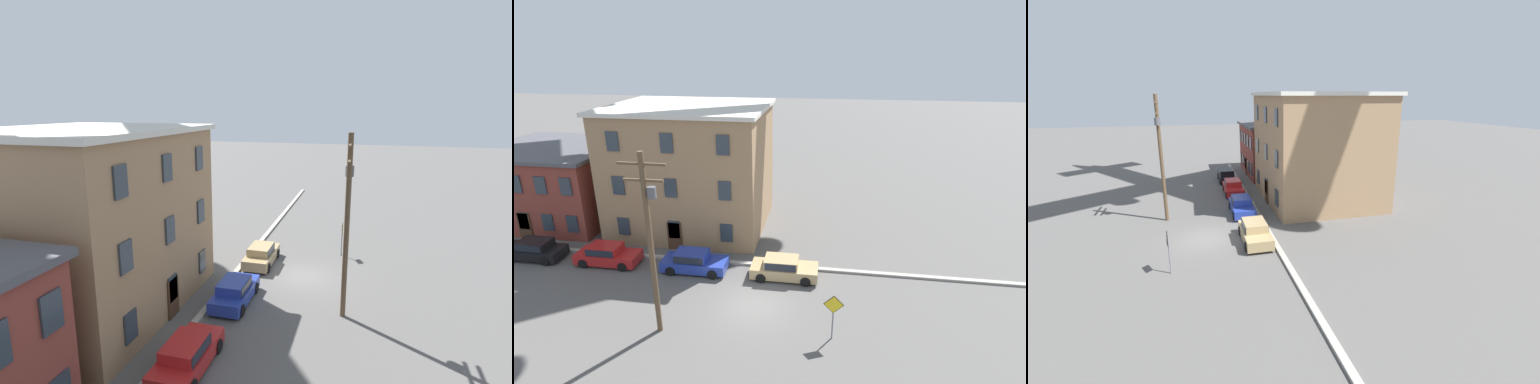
# 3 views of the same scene
# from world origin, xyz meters

# --- Properties ---
(ground_plane) EXTENTS (200.00, 200.00, 0.00)m
(ground_plane) POSITION_xyz_m (0.00, 0.00, 0.00)
(ground_plane) COLOR #565451
(kerb_strip) EXTENTS (56.00, 0.36, 0.16)m
(kerb_strip) POSITION_xyz_m (0.00, 4.50, 0.08)
(kerb_strip) COLOR #9E998E
(kerb_strip) RESTS_ON ground_plane
(apartment_corner) EXTENTS (10.92, 10.28, 6.44)m
(apartment_corner) POSITION_xyz_m (-19.60, 10.88, 3.23)
(apartment_corner) COLOR brown
(apartment_corner) RESTS_ON ground_plane
(apartment_midblock) EXTENTS (12.49, 10.23, 10.15)m
(apartment_midblock) POSITION_xyz_m (-7.16, 10.86, 5.09)
(apartment_midblock) COLOR #9E7A56
(apartment_midblock) RESTS_ON ground_plane
(car_black) EXTENTS (4.40, 1.92, 1.43)m
(car_black) POSITION_xyz_m (-16.75, 3.17, 0.75)
(car_black) COLOR black
(car_black) RESTS_ON ground_plane
(car_red) EXTENTS (4.40, 1.92, 1.43)m
(car_red) POSITION_xyz_m (-11.14, 3.26, 0.75)
(car_red) COLOR #B21E1E
(car_red) RESTS_ON ground_plane
(car_blue) EXTENTS (4.40, 1.92, 1.43)m
(car_blue) POSITION_xyz_m (-4.79, 3.22, 0.75)
(car_blue) COLOR #233899
(car_blue) RESTS_ON ground_plane
(car_tan) EXTENTS (4.40, 1.92, 1.43)m
(car_tan) POSITION_xyz_m (1.35, 3.26, 0.75)
(car_tan) COLOR tan
(car_tan) RESTS_ON ground_plane
(caution_sign) EXTENTS (1.05, 0.08, 2.65)m
(caution_sign) POSITION_xyz_m (4.56, -2.26, 1.78)
(caution_sign) COLOR slate
(caution_sign) RESTS_ON ground_plane
(utility_pole) EXTENTS (2.40, 0.44, 9.98)m
(utility_pole) POSITION_xyz_m (-4.61, -2.95, 5.59)
(utility_pole) COLOR brown
(utility_pole) RESTS_ON ground_plane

